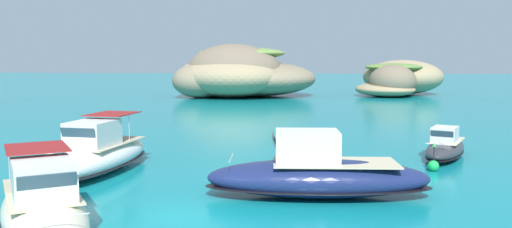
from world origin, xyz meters
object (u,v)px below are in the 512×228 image
motorboat_white (98,155)px  islet_large (238,76)px  islet_small (398,79)px  motorboat_navy (317,175)px  motorboat_charcoal (445,148)px  motorboat_cream (44,210)px  channel_buoy (433,165)px

motorboat_white → islet_large: bearing=91.2°
islet_small → islet_large: bearing=-166.6°
motorboat_navy → motorboat_charcoal: bearing=51.8°
islet_large → motorboat_white: bearing=-88.8°
motorboat_navy → motorboat_charcoal: motorboat_navy is taller
islet_small → motorboat_cream: size_ratio=2.53×
motorboat_white → channel_buoy: 17.10m
motorboat_white → channel_buoy: size_ratio=6.35×
islet_small → motorboat_white: islet_small is taller
motorboat_white → motorboat_cream: (2.18, -9.20, -0.05)m
islet_large → motorboat_cream: size_ratio=3.18×
islet_small → motorboat_cream: bearing=-107.2°
motorboat_cream → islet_large: bearing=93.0°
motorboat_navy → motorboat_charcoal: size_ratio=1.47×
motorboat_charcoal → islet_small: bearing=84.1°
channel_buoy → motorboat_cream: bearing=-141.8°
motorboat_navy → motorboat_cream: bearing=-146.2°
motorboat_cream → channel_buoy: bearing=38.2°
islet_large → motorboat_charcoal: (19.56, -49.31, -2.58)m
islet_large → channel_buoy: bearing=-71.2°
islet_large → motorboat_white: islet_large is taller
motorboat_white → motorboat_charcoal: 19.37m
islet_small → motorboat_charcoal: bearing=-95.9°
motorboat_navy → motorboat_white: 11.44m
islet_small → channel_buoy: size_ratio=14.64×
motorboat_navy → motorboat_white: size_ratio=1.03×
motorboat_navy → motorboat_charcoal: (7.42, 9.44, -0.31)m
motorboat_white → motorboat_charcoal: motorboat_white is taller
motorboat_white → motorboat_cream: 9.45m
motorboat_charcoal → motorboat_white: bearing=-161.6°
islet_small → motorboat_navy: (-13.13, -64.77, -1.67)m
motorboat_navy → motorboat_cream: (-8.78, -5.88, -0.07)m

